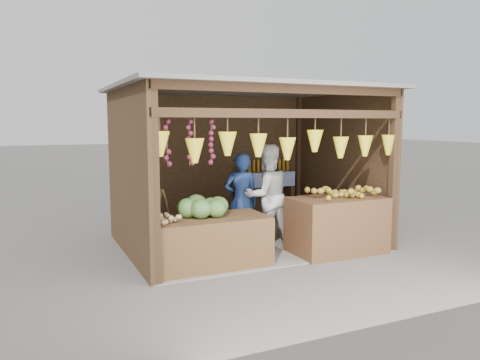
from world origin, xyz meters
The scene contains 12 objects.
ground centered at (0.00, 0.00, 0.00)m, with size 80.00×80.00×0.00m, color #514F49.
stall_structure centered at (-0.03, -0.04, 1.67)m, with size 4.30×3.30×2.66m.
back_shelf centered at (1.05, 1.28, 0.87)m, with size 1.25×0.32×1.32m.
counter_left centered at (-1.06, -1.00, 0.36)m, with size 1.72×0.85×0.73m, color #4D3119.
counter_right centered at (1.09, -1.14, 0.45)m, with size 1.49×0.85×0.89m, color #502E1A.
stool centered at (-1.62, -0.05, 0.15)m, with size 0.32×0.32×0.30m, color black.
man_standing centered at (-0.16, -0.19, 0.79)m, with size 0.58×0.38×1.58m, color navy.
woman_standing centered at (0.24, -0.32, 0.86)m, with size 0.84×0.65×1.72m, color silver.
vendor_seated centered at (-1.62, -0.05, 0.81)m, with size 0.51×0.33×1.03m, color #503B20.
melon_pile centered at (-1.07, -0.92, 0.89)m, with size 1.00×0.50×0.32m, color #1B4B14, non-canonical shape.
tanfruit_pile centered at (-1.66, -1.07, 0.79)m, with size 0.34×0.40×0.13m, color olive, non-canonical shape.
mango_pile centered at (1.19, -1.18, 1.00)m, with size 1.40×0.64×0.22m, color #AE6117, non-canonical shape.
Camera 1 is at (-3.38, -7.17, 2.07)m, focal length 35.00 mm.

